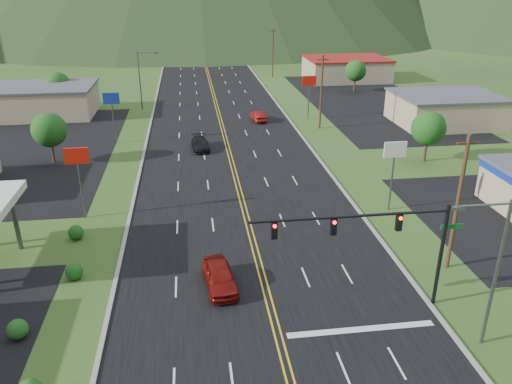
{
  "coord_description": "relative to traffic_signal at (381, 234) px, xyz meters",
  "views": [
    {
      "loc": [
        -4.45,
        -11.05,
        19.26
      ],
      "look_at": [
        0.19,
        23.16,
        4.5
      ],
      "focal_mm": 35.0,
      "sensor_mm": 36.0,
      "label": 1
    }
  ],
  "objects": [
    {
      "name": "traffic_signal",
      "position": [
        0.0,
        0.0,
        0.0
      ],
      "size": [
        13.1,
        0.43,
        7.0
      ],
      "color": "black",
      "rests_on": "ground"
    },
    {
      "name": "tree_east_b",
      "position": [
        19.52,
        64.0,
        -1.44
      ],
      "size": [
        3.84,
        3.84,
        5.82
      ],
      "color": "#382314",
      "rests_on": "ground"
    },
    {
      "name": "car_dark_mid",
      "position": [
        -9.85,
        33.69,
        -4.63
      ],
      "size": [
        2.3,
        4.93,
        1.39
      ],
      "primitive_type": "imported",
      "rotation": [
        0.0,
        0.0,
        0.07
      ],
      "color": "black",
      "rests_on": "ground"
    },
    {
      "name": "pole_sign_east_a",
      "position": [
        6.52,
        14.0,
        -0.28
      ],
      "size": [
        2.0,
        0.18,
        6.4
      ],
      "color": "#59595E",
      "rests_on": "ground"
    },
    {
      "name": "pole_sign_west_b",
      "position": [
        -20.48,
        38.0,
        -0.28
      ],
      "size": [
        2.0,
        0.18,
        6.4
      ],
      "color": "#59595E",
      "rests_on": "ground"
    },
    {
      "name": "tree_west_b",
      "position": [
        -31.48,
        58.0,
        -1.44
      ],
      "size": [
        3.84,
        3.84,
        5.82
      ],
      "color": "#382314",
      "rests_on": "ground"
    },
    {
      "name": "tree_east_a",
      "position": [
        15.52,
        26.0,
        -1.44
      ],
      "size": [
        3.84,
        3.84,
        5.82
      ],
      "color": "#382314",
      "rests_on": "ground"
    },
    {
      "name": "utility_pole_a",
      "position": [
        7.02,
        4.0,
        -0.2
      ],
      "size": [
        1.6,
        0.28,
        10.0
      ],
      "color": "#382314",
      "rests_on": "ground"
    },
    {
      "name": "car_red_far",
      "position": [
        -0.95,
        46.05,
        -4.62
      ],
      "size": [
        2.03,
        4.48,
        1.42
      ],
      "primitive_type": "imported",
      "rotation": [
        0.0,
        0.0,
        3.26
      ],
      "color": "maroon",
      "rests_on": "ground"
    },
    {
      "name": "utility_pole_d",
      "position": [
        7.02,
        121.0,
        -0.2
      ],
      "size": [
        1.6,
        0.28,
        10.0
      ],
      "color": "#382314",
      "rests_on": "ground"
    },
    {
      "name": "car_red_near",
      "position": [
        -9.52,
        3.61,
        -4.51
      ],
      "size": [
        2.48,
        5.03,
        1.65
      ],
      "primitive_type": "imported",
      "rotation": [
        0.0,
        0.0,
        0.11
      ],
      "color": "maroon",
      "rests_on": "ground"
    },
    {
      "name": "building_east_mid",
      "position": [
        25.52,
        41.0,
        -3.17
      ],
      "size": [
        14.4,
        11.4,
        4.3
      ],
      "color": "tan",
      "rests_on": "ground"
    },
    {
      "name": "tree_west_a",
      "position": [
        -26.48,
        31.0,
        -1.44
      ],
      "size": [
        3.84,
        3.84,
        5.82
      ],
      "color": "#382314",
      "rests_on": "ground"
    },
    {
      "name": "utility_pole_b",
      "position": [
        7.02,
        41.0,
        -0.2
      ],
      "size": [
        1.6,
        0.28,
        10.0
      ],
      "color": "#382314",
      "rests_on": "ground"
    },
    {
      "name": "building_east_far",
      "position": [
        21.52,
        76.0,
        -3.07
      ],
      "size": [
        16.4,
        12.4,
        4.5
      ],
      "color": "tan",
      "rests_on": "ground"
    },
    {
      "name": "pole_sign_east_b",
      "position": [
        6.52,
        46.0,
        -0.28
      ],
      "size": [
        2.0,
        0.18,
        6.4
      ],
      "color": "#59595E",
      "rests_on": "ground"
    },
    {
      "name": "streetlight_west",
      "position": [
        -18.16,
        56.0,
        -0.15
      ],
      "size": [
        3.28,
        0.25,
        9.0
      ],
      "color": "#59595E",
      "rests_on": "ground"
    },
    {
      "name": "streetlight_east",
      "position": [
        4.7,
        -4.0,
        -0.15
      ],
      "size": [
        3.28,
        0.25,
        9.0
      ],
      "color": "#59595E",
      "rests_on": "ground"
    },
    {
      "name": "building_west_far",
      "position": [
        -34.48,
        54.0,
        -3.07
      ],
      "size": [
        18.4,
        11.4,
        4.5
      ],
      "color": "tan",
      "rests_on": "ground"
    },
    {
      "name": "utility_pole_c",
      "position": [
        7.02,
        81.0,
        -0.2
      ],
      "size": [
        1.6,
        0.28,
        10.0
      ],
      "color": "#382314",
      "rests_on": "ground"
    },
    {
      "name": "pole_sign_west_a",
      "position": [
        -20.48,
        16.0,
        -0.28
      ],
      "size": [
        2.0,
        0.18,
        6.4
      ],
      "color": "#59595E",
      "rests_on": "ground"
    }
  ]
}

